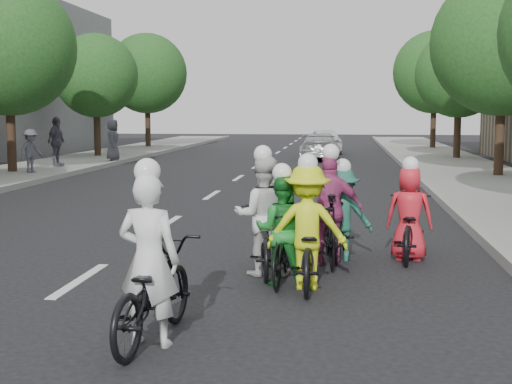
% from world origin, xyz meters
% --- Properties ---
extents(ground, '(120.00, 120.00, 0.00)m').
position_xyz_m(ground, '(0.00, 0.00, 0.00)').
color(ground, black).
rests_on(ground, ground).
extents(curb_left, '(0.18, 80.00, 0.18)m').
position_xyz_m(curb_left, '(-6.05, 10.00, 0.09)').
color(curb_left, '#999993').
rests_on(curb_left, ground).
extents(sidewalk_right, '(4.00, 80.00, 0.15)m').
position_xyz_m(sidewalk_right, '(8.00, 10.00, 0.07)').
color(sidewalk_right, gray).
rests_on(sidewalk_right, ground).
extents(curb_right, '(0.18, 80.00, 0.18)m').
position_xyz_m(curb_right, '(6.05, 10.00, 0.09)').
color(curb_right, '#999993').
rests_on(curb_right, ground).
extents(tree_l_3, '(4.80, 4.80, 6.93)m').
position_xyz_m(tree_l_3, '(-8.20, 15.00, 4.52)').
color(tree_l_3, black).
rests_on(tree_l_3, ground).
extents(tree_l_4, '(4.00, 4.00, 5.97)m').
position_xyz_m(tree_l_4, '(-8.20, 24.00, 3.96)').
color(tree_l_4, black).
rests_on(tree_l_4, ground).
extents(tree_l_5, '(4.80, 4.80, 6.93)m').
position_xyz_m(tree_l_5, '(-8.20, 33.00, 4.52)').
color(tree_l_5, black).
rests_on(tree_l_5, ground).
extents(tree_r_1, '(4.80, 4.80, 6.93)m').
position_xyz_m(tree_r_1, '(8.80, 15.60, 4.52)').
color(tree_r_1, black).
rests_on(tree_r_1, ground).
extents(tree_r_2, '(4.00, 4.00, 5.97)m').
position_xyz_m(tree_r_2, '(8.80, 24.60, 3.96)').
color(tree_r_2, black).
rests_on(tree_r_2, ground).
extents(tree_r_3, '(4.80, 4.80, 6.93)m').
position_xyz_m(tree_r_3, '(8.80, 33.60, 4.52)').
color(tree_r_3, black).
rests_on(tree_r_3, ground).
extents(cyclist_0, '(0.91, 1.86, 1.85)m').
position_xyz_m(cyclist_0, '(2.46, 0.73, 0.65)').
color(cyclist_0, black).
rests_on(cyclist_0, ground).
extents(cyclist_1, '(1.07, 1.91, 1.78)m').
position_xyz_m(cyclist_1, '(3.12, 0.03, 0.65)').
color(cyclist_1, black).
rests_on(cyclist_1, ground).
extents(cyclist_2, '(0.99, 1.64, 1.60)m').
position_xyz_m(cyclist_2, '(3.57, 1.82, 0.61)').
color(cyclist_2, black).
rests_on(cyclist_2, ground).
extents(cyclist_3, '(0.75, 1.65, 1.64)m').
position_xyz_m(cyclist_3, '(2.78, 0.17, 0.62)').
color(cyclist_3, black).
rests_on(cyclist_3, ground).
extents(cyclist_4, '(0.89, 1.92, 1.62)m').
position_xyz_m(cyclist_4, '(4.61, 2.02, 0.57)').
color(cyclist_4, black).
rests_on(cyclist_4, ground).
extents(cyclist_5, '(1.02, 1.88, 1.84)m').
position_xyz_m(cyclist_5, '(3.39, 1.50, 0.68)').
color(cyclist_5, black).
rests_on(cyclist_5, ground).
extents(cyclist_6, '(0.91, 2.01, 1.87)m').
position_xyz_m(cyclist_6, '(1.68, -2.42, 0.61)').
color(cyclist_6, black).
rests_on(cyclist_6, ground).
extents(follow_car_lead, '(1.83, 4.36, 1.26)m').
position_xyz_m(follow_car_lead, '(2.51, 24.49, 0.63)').
color(follow_car_lead, '#BABABF').
rests_on(follow_car_lead, ground).
extents(follow_car_trail, '(2.25, 4.21, 1.36)m').
position_xyz_m(follow_car_trail, '(2.54, 29.51, 0.68)').
color(follow_car_trail, white).
rests_on(follow_car_trail, ground).
extents(spectator_0, '(0.90, 1.13, 1.53)m').
position_xyz_m(spectator_0, '(-7.27, 14.55, 0.91)').
color(spectator_0, '#52515F').
rests_on(spectator_0, sidewalk_left).
extents(spectator_1, '(0.59, 1.17, 1.93)m').
position_xyz_m(spectator_1, '(-7.52, 17.38, 1.12)').
color(spectator_1, '#555563').
rests_on(spectator_1, sidewalk_left).
extents(spectator_2, '(0.73, 0.97, 1.79)m').
position_xyz_m(spectator_2, '(-6.30, 20.57, 1.04)').
color(spectator_2, '#484854').
rests_on(spectator_2, sidewalk_left).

